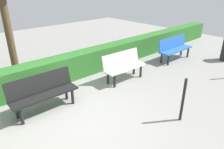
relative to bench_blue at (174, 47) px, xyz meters
name	(u,v)px	position (x,y,z in m)	size (l,w,h in m)	color
ground_plane	(70,122)	(5.14, 0.73, -0.48)	(20.36, 20.36, 0.00)	gray
bench_blue	(174,47)	(0.00, 0.00, 0.00)	(1.64, 0.48, 0.86)	blue
bench_white	(123,65)	(2.74, -0.03, -0.01)	(1.41, 0.52, 0.86)	white
bench_black	(43,91)	(5.28, -0.11, 0.00)	(1.55, 0.49, 0.86)	black
hedge_row	(68,67)	(3.97, -1.21, -0.10)	(16.36, 0.54, 0.76)	#2D6B28
railing_post_mid	(183,100)	(3.29, 2.29, 0.02)	(0.06, 0.06, 1.00)	black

